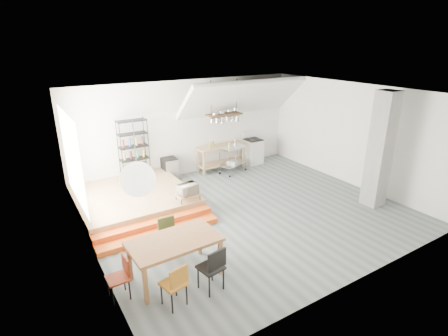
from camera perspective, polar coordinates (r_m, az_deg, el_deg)
floor at (r=9.62m, az=3.77°, el=-7.07°), size 8.00×8.00×0.00m
wall_back at (r=11.91m, az=-5.93°, el=6.48°), size 8.00×0.04×3.20m
wall_left at (r=7.53m, az=-21.60°, el=-3.14°), size 0.04×7.00×3.20m
wall_right at (r=11.72m, az=20.16°, el=5.12°), size 0.04×7.00×3.20m
ceiling at (r=8.64m, az=4.26°, el=12.15°), size 8.00×7.00×0.02m
slope_ceiling at (r=12.11m, az=3.01°, el=11.38°), size 4.40×1.44×1.32m
window_pane at (r=8.87m, az=-23.55°, el=1.41°), size 0.02×2.50×2.20m
platform at (r=10.18m, az=-14.57°, el=-4.88°), size 3.00×3.00×0.40m
step_lower at (r=8.59m, az=-10.38°, el=-10.49°), size 3.00×0.35×0.13m
step_upper at (r=8.84m, az=-11.27°, el=-9.10°), size 3.00×0.35×0.27m
concrete_column at (r=10.33m, az=24.15°, el=2.66°), size 0.50×0.50×3.20m
kitchen_counter at (r=12.38m, az=-0.47°, el=2.44°), size 1.80×0.60×0.91m
stove at (r=13.18m, az=4.72°, el=2.82°), size 0.60×0.60×1.18m
pot_rack at (r=11.86m, az=0.20°, el=8.40°), size 1.20×0.50×1.43m
wire_shelving at (r=11.00m, az=-14.56°, el=3.31°), size 0.88×0.38×1.80m
microwave_shelf at (r=9.32m, az=-5.91°, el=-4.35°), size 0.60×0.40×0.16m
paper_lantern at (r=6.04m, az=-13.89°, el=-1.82°), size 0.60×0.60×0.60m
dining_table at (r=6.90m, az=-8.08°, el=-12.18°), size 1.75×1.02×0.82m
chair_mustard at (r=6.33m, az=-7.89°, el=-17.99°), size 0.46×0.46×0.85m
chair_black at (r=6.58m, az=-1.78°, el=-15.66°), size 0.48×0.48×0.92m
chair_olive at (r=7.70m, az=-9.06°, el=-10.50°), size 0.40×0.40×0.85m
chair_red at (r=6.74m, az=-16.47°, el=-16.25°), size 0.38×0.38×0.82m
rolling_cart at (r=12.13m, az=1.48°, el=1.98°), size 1.06×0.78×0.94m
mini_fridge at (r=11.66m, az=-8.85°, el=-0.20°), size 0.45×0.45×0.77m
microwave at (r=9.26m, az=-5.95°, el=-3.45°), size 0.54×0.40×0.28m
bowl at (r=12.38m, az=0.66°, el=3.94°), size 0.21×0.21×0.05m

